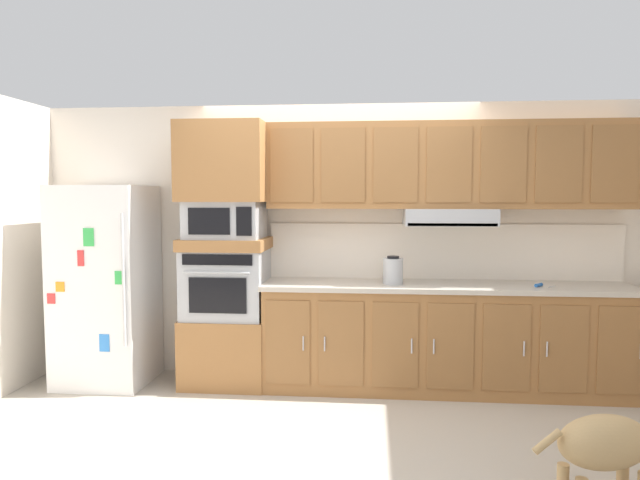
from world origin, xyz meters
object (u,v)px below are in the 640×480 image
Objects in this scene: refrigerator at (106,285)px; screwdriver at (540,285)px; electric_kettle at (393,271)px; built_in_oven at (226,283)px; microwave at (226,220)px; dog at (618,440)px.

screwdriver is at bearing -0.29° from refrigerator.
refrigerator is 2.54m from electric_kettle.
built_in_oven is 1.47m from electric_kettle.
dog is at bearing -34.99° from microwave.
electric_kettle reaches higher than screwdriver.
microwave is at bearing 178.15° from electric_kettle.
dog is at bearing -34.99° from built_in_oven.
electric_kettle is at bearing 107.22° from dog.
refrigerator reaches higher than built_in_oven.
screwdriver is at bearing -1.88° from electric_kettle.
refrigerator is 2.73× the size of microwave.
built_in_oven is 3.20m from dog.
microwave is at bearing 3.60° from refrigerator.
electric_kettle is 0.26× the size of dog.
dog is at bearing -57.45° from electric_kettle.
microwave is at bearing -0.77° from built_in_oven.
dog is (1.13, -1.76, -0.66)m from electric_kettle.
electric_kettle is 2.20m from dog.
microwave is 3.82× the size of screwdriver.
built_in_oven is (1.08, 0.07, 0.02)m from refrigerator.
refrigerator is 1.08m from built_in_oven.
built_in_oven is at bearing 178.13° from screwdriver.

